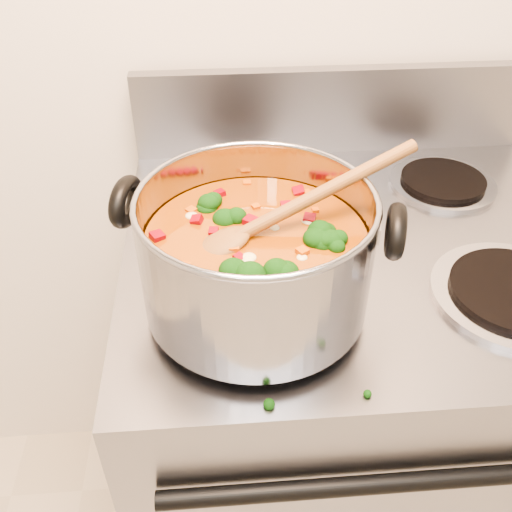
# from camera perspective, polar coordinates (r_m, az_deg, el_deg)

# --- Properties ---
(electric_range) EXTENTS (0.74, 0.67, 1.08)m
(electric_range) POSITION_cam_1_polar(r_m,az_deg,el_deg) (1.22, 8.14, -15.57)
(electric_range) COLOR gray
(electric_range) RESTS_ON ground
(stockpot) EXTENTS (0.35, 0.29, 0.17)m
(stockpot) POSITION_cam_1_polar(r_m,az_deg,el_deg) (0.71, 0.02, -0.02)
(stockpot) COLOR gray
(stockpot) RESTS_ON electric_range
(wooden_spoon) EXTENTS (0.29, 0.12, 0.11)m
(wooden_spoon) POSITION_cam_1_polar(r_m,az_deg,el_deg) (0.68, 1.64, 3.79)
(wooden_spoon) COLOR brown
(wooden_spoon) RESTS_ON stockpot
(cooktop_crumbs) EXTENTS (0.30, 0.16, 0.01)m
(cooktop_crumbs) POSITION_cam_1_polar(r_m,az_deg,el_deg) (0.84, 1.90, -0.18)
(cooktop_crumbs) COLOR black
(cooktop_crumbs) RESTS_ON electric_range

